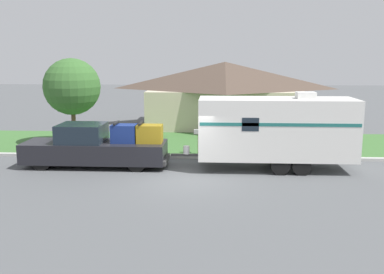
% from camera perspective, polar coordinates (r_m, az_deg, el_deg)
% --- Properties ---
extents(ground_plane, '(120.00, 120.00, 0.00)m').
position_cam_1_polar(ground_plane, '(17.37, -1.28, -5.72)').
color(ground_plane, '#515456').
extents(curb_strip, '(80.00, 0.30, 0.14)m').
position_cam_1_polar(curb_strip, '(20.97, -0.46, -2.66)').
color(curb_strip, '#ADADA8').
rests_on(curb_strip, ground_plane).
extents(lawn_strip, '(80.00, 7.00, 0.03)m').
position_cam_1_polar(lawn_strip, '(24.54, 0.10, -0.83)').
color(lawn_strip, '#3D6B33').
rests_on(lawn_strip, ground_plane).
extents(house_across_street, '(11.41, 7.34, 4.56)m').
position_cam_1_polar(house_across_street, '(30.95, 4.38, 5.91)').
color(house_across_street, beige).
rests_on(house_across_street, ground_plane).
extents(pickup_truck, '(6.50, 1.94, 2.05)m').
position_cam_1_polar(pickup_truck, '(19.75, -12.59, -1.30)').
color(pickup_truck, black).
rests_on(pickup_truck, ground_plane).
extents(travel_trailer, '(7.99, 2.26, 3.42)m').
position_cam_1_polar(travel_trailer, '(19.01, 11.17, 1.12)').
color(travel_trailer, black).
rests_on(travel_trailer, ground_plane).
extents(mailbox, '(0.48, 0.20, 1.28)m').
position_cam_1_polar(mailbox, '(21.60, 0.89, 0.22)').
color(mailbox, brown).
rests_on(mailbox, ground_plane).
extents(tree_in_yard, '(3.13, 3.13, 4.84)m').
position_cam_1_polar(tree_in_yard, '(24.67, -15.72, 6.46)').
color(tree_in_yard, brown).
rests_on(tree_in_yard, ground_plane).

